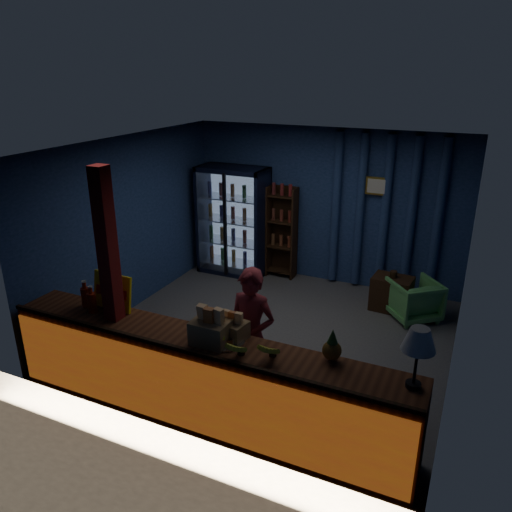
# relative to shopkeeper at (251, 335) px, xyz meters

# --- Properties ---
(ground) EXTENTS (4.60, 4.60, 0.00)m
(ground) POSITION_rel_shopkeeper_xyz_m (-0.29, 1.32, -0.76)
(ground) COLOR #515154
(ground) RESTS_ON ground
(room_walls) EXTENTS (4.60, 4.60, 4.60)m
(room_walls) POSITION_rel_shopkeeper_xyz_m (-0.29, 1.32, 0.81)
(room_walls) COLOR navy
(room_walls) RESTS_ON ground
(counter) EXTENTS (4.40, 0.57, 0.99)m
(counter) POSITION_rel_shopkeeper_xyz_m (-0.29, -0.59, -0.29)
(counter) COLOR brown
(counter) RESTS_ON ground
(support_post) EXTENTS (0.16, 0.16, 2.60)m
(support_post) POSITION_rel_shopkeeper_xyz_m (-1.34, -0.58, 0.54)
(support_post) COLOR maroon
(support_post) RESTS_ON ground
(beverage_cooler) EXTENTS (1.20, 0.62, 1.90)m
(beverage_cooler) POSITION_rel_shopkeeper_xyz_m (-1.84, 3.24, 0.17)
(beverage_cooler) COLOR black
(beverage_cooler) RESTS_ON ground
(bottle_shelf) EXTENTS (0.50, 0.28, 1.60)m
(bottle_shelf) POSITION_rel_shopkeeper_xyz_m (-0.99, 3.38, 0.03)
(bottle_shelf) COLOR #331B10
(bottle_shelf) RESTS_ON ground
(curtain_folds) EXTENTS (1.74, 0.14, 2.50)m
(curtain_folds) POSITION_rel_shopkeeper_xyz_m (0.71, 3.46, 0.54)
(curtain_folds) COLOR navy
(curtain_folds) RESTS_ON room_walls
(framed_picture) EXTENTS (0.36, 0.04, 0.28)m
(framed_picture) POSITION_rel_shopkeeper_xyz_m (0.56, 3.41, 0.99)
(framed_picture) COLOR gold
(framed_picture) RESTS_ON room_walls
(shopkeeper) EXTENTS (0.57, 0.38, 1.52)m
(shopkeeper) POSITION_rel_shopkeeper_xyz_m (0.00, 0.00, 0.00)
(shopkeeper) COLOR maroon
(shopkeeper) RESTS_ON ground
(green_chair) EXTENTS (0.92, 0.92, 0.60)m
(green_chair) POSITION_rel_shopkeeper_xyz_m (1.37, 2.66, -0.46)
(green_chair) COLOR #57AE59
(green_chair) RESTS_ON ground
(side_table) EXTENTS (0.61, 0.46, 0.63)m
(side_table) POSITION_rel_shopkeeper_xyz_m (1.03, 2.81, -0.50)
(side_table) COLOR #331B10
(side_table) RESTS_ON ground
(yellow_sign) EXTENTS (0.52, 0.13, 0.41)m
(yellow_sign) POSITION_rel_shopkeeper_xyz_m (-1.51, -0.40, 0.39)
(yellow_sign) COLOR yellow
(yellow_sign) RESTS_ON counter
(soda_bottles) EXTENTS (0.42, 0.18, 0.31)m
(soda_bottles) POSITION_rel_shopkeeper_xyz_m (-1.66, -0.52, 0.32)
(soda_bottles) COLOR #B1260B
(soda_bottles) RESTS_ON counter
(snack_box_left) EXTENTS (0.37, 0.30, 0.39)m
(snack_box_left) POSITION_rel_shopkeeper_xyz_m (-0.15, -0.58, 0.32)
(snack_box_left) COLOR #8D6644
(snack_box_left) RESTS_ON counter
(snack_box_centre) EXTENTS (0.31, 0.27, 0.29)m
(snack_box_centre) POSITION_rel_shopkeeper_xyz_m (-0.00, -0.42, 0.29)
(snack_box_centre) COLOR #8D6644
(snack_box_centre) RESTS_ON counter
(pastry_tray) EXTENTS (0.41, 0.41, 0.07)m
(pastry_tray) POSITION_rel_shopkeeper_xyz_m (-0.03, -0.53, 0.21)
(pastry_tray) COLOR silver
(pastry_tray) RESTS_ON counter
(banana_bunches) EXTENTS (0.81, 0.31, 0.18)m
(banana_bunches) POSITION_rel_shopkeeper_xyz_m (0.21, -0.64, 0.28)
(banana_bunches) COLOR gold
(banana_bunches) RESTS_ON counter
(table_lamp) EXTENTS (0.29, 0.29, 0.56)m
(table_lamp) POSITION_rel_shopkeeper_xyz_m (1.76, -0.51, 0.63)
(table_lamp) COLOR black
(table_lamp) RESTS_ON counter
(pineapple) EXTENTS (0.18, 0.18, 0.31)m
(pineapple) POSITION_rel_shopkeeper_xyz_m (1.01, -0.40, 0.32)
(pineapple) COLOR #925B1A
(pineapple) RESTS_ON counter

